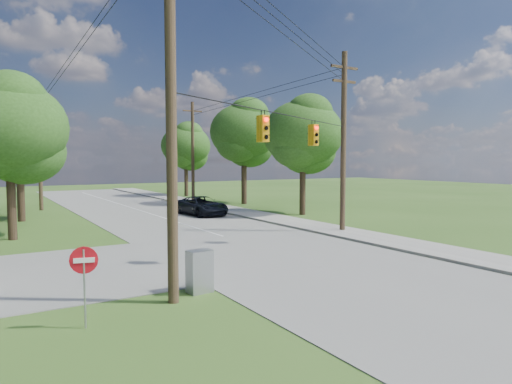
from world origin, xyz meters
TOP-DOWN VIEW (x-y plane):
  - ground at (0.00, 0.00)m, footprint 140.00×140.00m
  - main_road at (2.00, 5.00)m, footprint 10.00×100.00m
  - sidewalk_east at (8.70, 5.00)m, footprint 2.60×100.00m
  - pole_sw at (-4.60, 0.40)m, footprint 2.00×0.32m
  - pole_ne at (8.90, 8.00)m, footprint 2.00×0.32m
  - pole_north_e at (8.90, 30.00)m, footprint 2.00×0.32m
  - pole_north_w at (-5.00, 30.00)m, footprint 2.00×0.32m
  - power_lines at (1.50, 11.54)m, footprint 13.93×29.62m
  - traffic_signals at (2.55, 4.43)m, footprint 4.91×3.27m
  - tree_w_near at (-8.00, 15.00)m, footprint 6.00×6.00m
  - tree_w_mid at (-7.00, 23.00)m, footprint 6.40×6.40m
  - tree_e_near at (12.00, 16.00)m, footprint 6.20×6.20m
  - tree_e_mid at (12.50, 26.00)m, footprint 6.60×6.60m
  - tree_e_far at (11.50, 38.00)m, footprint 5.80×5.80m
  - car_main_north at (5.12, 19.67)m, footprint 2.82×5.30m
  - control_cabinet at (-3.50, 0.95)m, footprint 0.80×0.61m
  - do_not_enter_sign at (-7.26, -0.43)m, footprint 0.68×0.21m

SIDE VIEW (x-z plane):
  - ground at x=0.00m, z-range 0.00..0.00m
  - main_road at x=2.00m, z-range 0.00..0.03m
  - sidewalk_east at x=8.70m, z-range 0.00..0.12m
  - control_cabinet at x=-3.50m, z-range 0.00..1.36m
  - car_main_north at x=5.12m, z-range 0.03..1.45m
  - do_not_enter_sign at x=-7.26m, z-range 0.50..2.59m
  - pole_north_e at x=8.90m, z-range 0.13..10.13m
  - pole_north_w at x=-5.00m, z-range 0.13..10.13m
  - pole_ne at x=8.90m, z-range 0.22..10.72m
  - traffic_signals at x=2.55m, z-range 4.97..6.02m
  - tree_e_far at x=11.50m, z-range 1.76..10.08m
  - tree_w_near at x=-8.00m, z-range 1.72..10.12m
  - pole_sw at x=-4.60m, z-range 0.23..12.23m
  - tree_e_near at x=12.00m, z-range 1.85..10.66m
  - tree_w_mid at x=-7.00m, z-range 1.97..11.19m
  - tree_e_mid at x=12.50m, z-range 2.09..11.73m
  - power_lines at x=1.50m, z-range 6.69..11.62m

